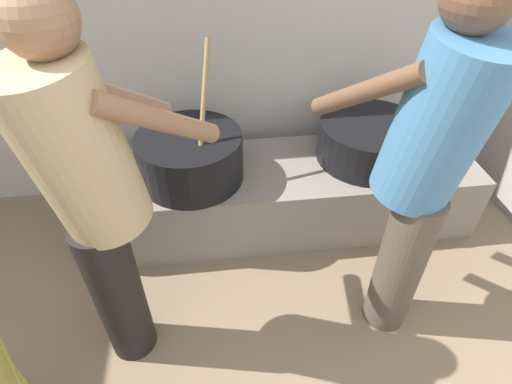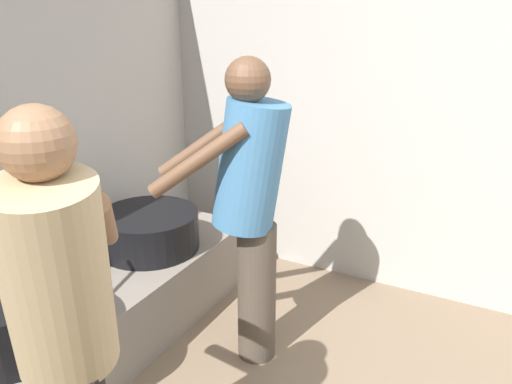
{
  "view_description": "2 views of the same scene",
  "coord_description": "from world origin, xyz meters",
  "px_view_note": "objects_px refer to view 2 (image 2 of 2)",
  "views": [
    {
      "loc": [
        0.41,
        0.2,
        1.76
      ],
      "look_at": [
        0.54,
        1.32,
        0.82
      ],
      "focal_mm": 28.36,
      "sensor_mm": 36.0,
      "label": 1
    },
    {
      "loc": [
        -0.89,
        0.18,
        1.8
      ],
      "look_at": [
        1.16,
        1.27,
        0.94
      ],
      "focal_mm": 36.44,
      "sensor_mm": 36.0,
      "label": 2
    }
  ],
  "objects_px": {
    "cook_in_blue_shirt": "(250,199)",
    "cook_in_tan_shirt": "(64,328)",
    "cooking_pot_main": "(11,317)",
    "cooking_pot_secondary": "(149,231)"
  },
  "relations": [
    {
      "from": "cook_in_blue_shirt",
      "to": "cook_in_tan_shirt",
      "type": "bearing_deg",
      "value": -179.6
    },
    {
      "from": "cook_in_tan_shirt",
      "to": "cooking_pot_main",
      "type": "bearing_deg",
      "value": 67.29
    },
    {
      "from": "cooking_pot_main",
      "to": "cook_in_tan_shirt",
      "type": "height_order",
      "value": "cook_in_tan_shirt"
    },
    {
      "from": "cooking_pot_secondary",
      "to": "cook_in_tan_shirt",
      "type": "height_order",
      "value": "cook_in_tan_shirt"
    },
    {
      "from": "cooking_pot_main",
      "to": "cook_in_tan_shirt",
      "type": "bearing_deg",
      "value": -112.71
    },
    {
      "from": "cooking_pot_secondary",
      "to": "cook_in_tan_shirt",
      "type": "relative_size",
      "value": 0.38
    },
    {
      "from": "cooking_pot_main",
      "to": "cook_in_blue_shirt",
      "type": "xyz_separation_m",
      "value": [
        0.88,
        -0.67,
        0.36
      ]
    },
    {
      "from": "cook_in_blue_shirt",
      "to": "cooking_pot_main",
      "type": "bearing_deg",
      "value": 142.69
    },
    {
      "from": "cook_in_blue_shirt",
      "to": "cook_in_tan_shirt",
      "type": "xyz_separation_m",
      "value": [
        -1.17,
        -0.01,
        -0.01
      ]
    },
    {
      "from": "cooking_pot_secondary",
      "to": "cook_in_blue_shirt",
      "type": "bearing_deg",
      "value": -99.0
    }
  ]
}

